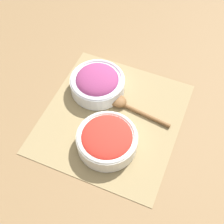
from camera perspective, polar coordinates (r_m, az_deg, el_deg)
The scene contains 5 objects.
ground_plane at distance 1.02m, azimuth -0.00°, elevation -1.08°, with size 3.00×3.00×0.00m, color olive.
placemat at distance 1.02m, azimuth -0.00°, elevation -1.02°, with size 0.46×0.43×0.00m.
onion_bowl at distance 1.06m, azimuth -2.69°, elevation 5.46°, with size 0.18×0.18×0.08m.
tomato_bowl at distance 0.93m, azimuth -0.92°, elevation -5.00°, with size 0.18×0.18×0.07m.
wooden_spoon at distance 1.03m, azimuth 2.07°, elevation 1.56°, with size 0.06×0.23×0.03m.
Camera 1 is at (0.52, 0.22, 0.85)m, focal length 50.00 mm.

